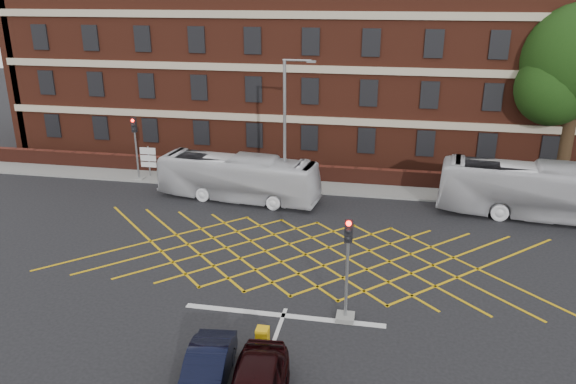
% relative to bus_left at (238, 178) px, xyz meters
% --- Properties ---
extents(ground, '(120.00, 120.00, 0.00)m').
position_rel_bus_left_xyz_m(ground, '(5.24, -8.75, -1.38)').
color(ground, black).
rests_on(ground, ground).
extents(victorian_building, '(51.00, 12.17, 20.40)m').
position_rel_bus_left_xyz_m(victorian_building, '(5.48, 13.25, 6.46)').
color(victorian_building, '#562316').
rests_on(victorian_building, ground).
extents(boundary_wall, '(56.00, 0.50, 1.10)m').
position_rel_bus_left_xyz_m(boundary_wall, '(5.24, 4.25, -0.83)').
color(boundary_wall, '#471B12').
rests_on(boundary_wall, ground).
extents(far_pavement, '(60.00, 3.00, 0.12)m').
position_rel_bus_left_xyz_m(far_pavement, '(5.24, 3.25, -1.32)').
color(far_pavement, slate).
rests_on(far_pavement, ground).
extents(box_junction_hatching, '(8.22, 8.22, 0.02)m').
position_rel_bus_left_xyz_m(box_junction_hatching, '(5.24, -6.75, -1.37)').
color(box_junction_hatching, '#CC990C').
rests_on(box_junction_hatching, ground).
extents(stop_line, '(8.00, 0.30, 0.02)m').
position_rel_bus_left_xyz_m(stop_line, '(5.24, -12.25, -1.37)').
color(stop_line, silver).
rests_on(stop_line, ground).
extents(bus_left, '(10.11, 3.53, 2.76)m').
position_rel_bus_left_xyz_m(bus_left, '(0.00, 0.00, 0.00)').
color(bus_left, silver).
rests_on(bus_left, ground).
extents(bus_right, '(11.42, 3.79, 3.12)m').
position_rel_bus_left_xyz_m(bus_right, '(17.36, 0.37, 0.18)').
color(bus_right, silver).
rests_on(bus_right, ground).
extents(car_navy, '(1.72, 3.93, 1.26)m').
position_rel_bus_left_xyz_m(car_navy, '(3.65, -16.78, -0.75)').
color(car_navy, black).
rests_on(car_navy, ground).
extents(traffic_light_near, '(0.70, 0.70, 4.27)m').
position_rel_bus_left_xyz_m(traffic_light_near, '(7.65, -12.07, 0.39)').
color(traffic_light_near, slate).
rests_on(traffic_light_near, ground).
extents(traffic_light_far, '(0.70, 0.70, 4.27)m').
position_rel_bus_left_xyz_m(traffic_light_far, '(-7.53, 2.18, 0.39)').
color(traffic_light_far, slate).
rests_on(traffic_light_far, ground).
extents(street_lamp, '(2.25, 1.00, 8.46)m').
position_rel_bus_left_xyz_m(street_lamp, '(2.92, 0.10, 1.49)').
color(street_lamp, slate).
rests_on(street_lamp, ground).
extents(direction_signs, '(1.10, 0.16, 2.20)m').
position_rel_bus_left_xyz_m(direction_signs, '(-7.05, 2.84, -0.00)').
color(direction_signs, gray).
rests_on(direction_signs, ground).
extents(utility_cabinet, '(0.44, 0.44, 0.92)m').
position_rel_bus_left_xyz_m(utility_cabinet, '(4.96, -14.61, -0.92)').
color(utility_cabinet, '#DFA60D').
rests_on(utility_cabinet, ground).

